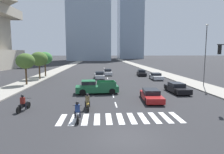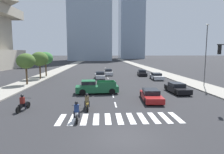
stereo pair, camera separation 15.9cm
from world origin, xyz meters
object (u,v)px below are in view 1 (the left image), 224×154
motorcycle_third (77,113)px  street_tree_nearest (25,61)px  pickup_truck (95,87)px  sedan_silver_2 (156,76)px  sedan_silver_3 (108,72)px  sedan_red_1 (151,95)px  sedan_silver_4 (99,75)px  street_lamp_east (206,51)px  street_tree_second (39,59)px  sedan_black_5 (177,88)px  sedan_black_0 (142,73)px  street_tree_third (45,58)px  motorcycle_lead (23,104)px  motorcycle_trailing (87,103)px

motorcycle_third → street_tree_nearest: 19.47m
pickup_truck → sedan_silver_2: bearing=-137.7°
sedan_silver_2 → sedan_silver_3: sedan_silver_3 is taller
sedan_red_1 → sedan_silver_4: bearing=-159.1°
sedan_silver_3 → street_lamp_east: 21.78m
sedan_silver_2 → street_tree_second: 22.64m
sedan_black_5 → sedan_black_0: bearing=179.7°
street_lamp_east → street_tree_third: street_lamp_east is taller
sedan_black_5 → motorcycle_lead: bearing=-69.3°
motorcycle_third → sedan_red_1: motorcycle_third is taller
sedan_silver_4 → sedan_silver_2: bearing=-104.4°
sedan_red_1 → street_tree_nearest: bearing=-118.6°
motorcycle_trailing → motorcycle_third: size_ratio=1.05×
motorcycle_third → sedan_black_0: motorcycle_third is taller
motorcycle_lead → street_tree_third: (-4.83, 24.48, 3.40)m
sedan_black_0 → pickup_truck: bearing=-22.7°
sedan_black_0 → motorcycle_lead: bearing=-26.7°
sedan_silver_3 → street_tree_second: size_ratio=0.86×
motorcycle_trailing → sedan_black_0: 27.63m
motorcycle_lead → sedan_silver_4: size_ratio=0.46×
street_tree_second → sedan_red_1: bearing=-46.0°
motorcycle_trailing → sedan_silver_3: (2.97, 26.94, 0.05)m
motorcycle_third → street_tree_second: 25.46m
sedan_silver_4 → sedan_black_5: size_ratio=1.01×
motorcycle_lead → motorcycle_third: 5.68m
sedan_red_1 → street_lamp_east: 13.87m
pickup_truck → sedan_black_5: size_ratio=1.17×
motorcycle_third → street_lamp_east: street_lamp_east is taller
street_lamp_east → sedan_black_5: bearing=-144.7°
motorcycle_trailing → motorcycle_third: (-0.57, -2.85, 0.00)m
motorcycle_trailing → sedan_black_5: motorcycle_trailing is taller
motorcycle_third → sedan_silver_4: motorcycle_third is taller
sedan_silver_2 → street_lamp_east: size_ratio=0.48×
motorcycle_trailing → motorcycle_lead: bearing=84.0°
sedan_silver_4 → street_tree_nearest: 13.98m
pickup_truck → sedan_black_5: 10.51m
sedan_silver_3 → street_tree_third: 14.01m
motorcycle_third → street_tree_nearest: size_ratio=0.42×
motorcycle_lead → sedan_silver_4: motorcycle_lead is taller
sedan_red_1 → street_tree_third: 27.62m
motorcycle_lead → sedan_black_0: size_ratio=0.44×
street_tree_nearest → sedan_silver_4: bearing=32.9°
motorcycle_lead → sedan_black_0: bearing=-22.9°
sedan_black_5 → sedan_silver_2: bearing=173.9°
motorcycle_third → street_tree_third: size_ratio=0.40×
sedan_silver_3 → sedan_silver_4: (-1.92, -5.89, -0.02)m
sedan_silver_2 → street_lamp_east: bearing=33.5°
street_tree_second → pickup_truck: bearing=-51.3°
sedan_black_0 → street_lamp_east: (6.32, -14.69, 4.73)m
motorcycle_lead → sedan_black_0: (16.11, 25.68, 0.01)m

